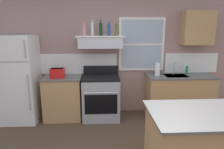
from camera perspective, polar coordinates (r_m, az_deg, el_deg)
back_wall at (r=4.44m, az=0.39°, el=6.08°), size 5.40×0.11×2.70m
refrigerator at (r=4.46m, az=-24.91°, el=-1.22°), size 0.70×0.72×1.76m
counter_left_of_stove at (r=4.39m, az=-13.70°, el=-6.37°), size 0.79×0.63×0.91m
toaster at (r=4.19m, az=-15.33°, el=0.47°), size 0.30×0.20×0.19m
stove_range at (r=4.27m, az=-3.14°, el=-6.43°), size 0.76×0.69×1.09m
range_hood_shelf at (r=4.14m, az=-3.33°, el=9.35°), size 0.96×0.52×0.24m
bottle_rose_pink at (r=4.13m, az=-8.01°, el=12.58°), size 0.07×0.07×0.28m
bottle_clear_tall at (r=4.19m, az=-5.65°, el=12.88°), size 0.06×0.06×0.32m
bottle_dark_green_wine at (r=4.17m, az=-3.25°, el=12.89°), size 0.07×0.07×0.32m
bottle_blue_liqueur at (r=4.09m, az=-0.91°, el=12.71°), size 0.07×0.07×0.28m
bottle_olive_oil_square at (r=4.09m, az=1.29°, el=12.68°), size 0.06×0.06×0.28m
counter_right_with_sink at (r=4.62m, az=18.55°, el=-5.70°), size 1.43×0.63×0.91m
sink_faucet at (r=4.53m, az=17.48°, el=2.19°), size 0.03×0.17×0.28m
paper_towel_roll at (r=4.32m, az=12.88°, el=1.44°), size 0.11×0.11×0.27m
dish_soap_bottle at (r=4.65m, az=20.64°, el=1.16°), size 0.06×0.06×0.18m
kitchen_island at (r=2.84m, az=25.11°, el=-18.22°), size 1.40×0.90×0.91m
upper_cabinet_right at (r=4.68m, az=23.26°, el=12.13°), size 0.64×0.32×0.70m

